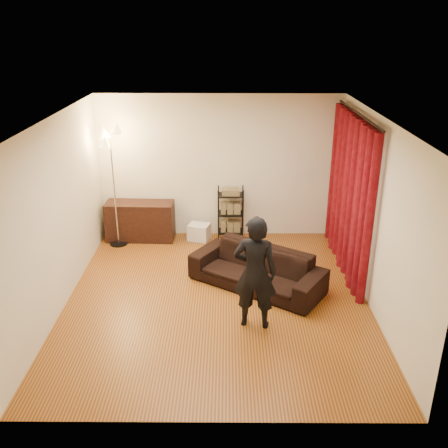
{
  "coord_description": "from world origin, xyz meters",
  "views": [
    {
      "loc": [
        0.14,
        -6.54,
        3.91
      ],
      "look_at": [
        0.1,
        0.3,
        1.1
      ],
      "focal_mm": 40.0,
      "sensor_mm": 36.0,
      "label": 1
    }
  ],
  "objects_px": {
    "sofa": "(257,269)",
    "media_cabinet": "(140,221)",
    "person": "(255,273)",
    "storage_boxes": "(199,232)",
    "wire_shelf": "(231,213)",
    "floor_lamp": "(114,188)"
  },
  "relations": [
    {
      "from": "storage_boxes",
      "to": "floor_lamp",
      "type": "height_order",
      "value": "floor_lamp"
    },
    {
      "from": "media_cabinet",
      "to": "storage_boxes",
      "type": "bearing_deg",
      "value": -0.38
    },
    {
      "from": "storage_boxes",
      "to": "wire_shelf",
      "type": "height_order",
      "value": "wire_shelf"
    },
    {
      "from": "person",
      "to": "media_cabinet",
      "type": "distance_m",
      "value": 3.56
    },
    {
      "from": "person",
      "to": "media_cabinet",
      "type": "relative_size",
      "value": 1.27
    },
    {
      "from": "storage_boxes",
      "to": "sofa",
      "type": "bearing_deg",
      "value": -60.74
    },
    {
      "from": "sofa",
      "to": "storage_boxes",
      "type": "distance_m",
      "value": 2.06
    },
    {
      "from": "person",
      "to": "storage_boxes",
      "type": "distance_m",
      "value": 3.07
    },
    {
      "from": "storage_boxes",
      "to": "floor_lamp",
      "type": "distance_m",
      "value": 1.78
    },
    {
      "from": "person",
      "to": "storage_boxes",
      "type": "height_order",
      "value": "person"
    },
    {
      "from": "storage_boxes",
      "to": "media_cabinet",
      "type": "bearing_deg",
      "value": 177.82
    },
    {
      "from": "media_cabinet",
      "to": "storage_boxes",
      "type": "height_order",
      "value": "media_cabinet"
    },
    {
      "from": "sofa",
      "to": "floor_lamp",
      "type": "height_order",
      "value": "floor_lamp"
    },
    {
      "from": "wire_shelf",
      "to": "floor_lamp",
      "type": "relative_size",
      "value": 0.46
    },
    {
      "from": "sofa",
      "to": "media_cabinet",
      "type": "distance_m",
      "value": 2.8
    },
    {
      "from": "person",
      "to": "media_cabinet",
      "type": "height_order",
      "value": "person"
    },
    {
      "from": "floor_lamp",
      "to": "person",
      "type": "bearing_deg",
      "value": -47.81
    },
    {
      "from": "sofa",
      "to": "wire_shelf",
      "type": "relative_size",
      "value": 2.07
    },
    {
      "from": "sofa",
      "to": "wire_shelf",
      "type": "bearing_deg",
      "value": 135.4
    },
    {
      "from": "person",
      "to": "floor_lamp",
      "type": "xyz_separation_m",
      "value": [
        -2.4,
        2.65,
        0.3
      ]
    },
    {
      "from": "sofa",
      "to": "wire_shelf",
      "type": "xyz_separation_m",
      "value": [
        -0.4,
        1.88,
        0.2
      ]
    },
    {
      "from": "storage_boxes",
      "to": "floor_lamp",
      "type": "relative_size",
      "value": 0.18
    }
  ]
}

